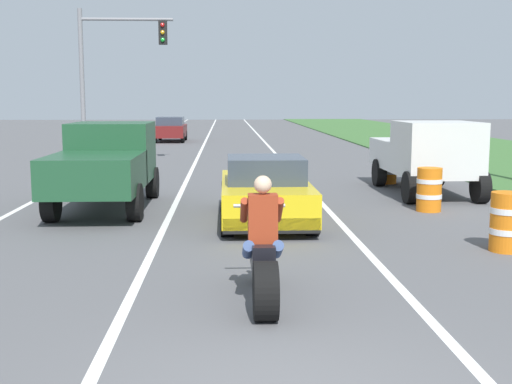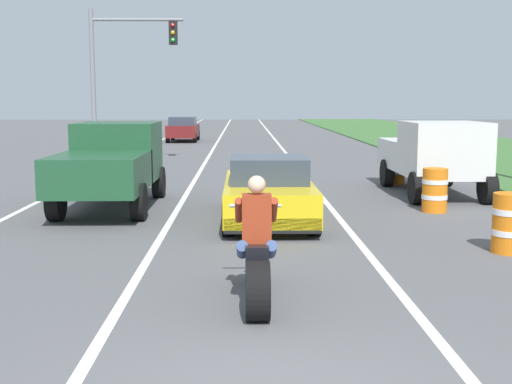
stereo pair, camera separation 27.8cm
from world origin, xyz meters
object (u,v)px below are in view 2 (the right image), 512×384
traffic_light_mast_near (120,64)px  construction_barrel_nearest (510,223)px  construction_barrel_far (396,167)px  distant_car_far_ahead (183,129)px  sports_car_yellow (268,191)px  pickup_truck_left_lane_dark_green (111,161)px  pickup_truck_right_shoulder_white (433,153)px  construction_barrel_mid (435,190)px  motorcycle_with_rider (257,258)px

traffic_light_mast_near → construction_barrel_nearest: 18.39m
construction_barrel_far → distant_car_far_ahead: bearing=111.8°
sports_car_yellow → traffic_light_mast_near: traffic_light_mast_near is taller
pickup_truck_left_lane_dark_green → distant_car_far_ahead: bearing=91.3°
pickup_truck_right_shoulder_white → construction_barrel_nearest: (-0.68, -6.87, -0.60)m
pickup_truck_left_lane_dark_green → pickup_truck_right_shoulder_white: bearing=14.9°
pickup_truck_right_shoulder_white → distant_car_far_ahead: bearing=110.9°
pickup_truck_left_lane_dark_green → distant_car_far_ahead: (-0.57, 25.10, -0.33)m
distant_car_far_ahead → traffic_light_mast_near: bearing=-94.6°
pickup_truck_right_shoulder_white → distant_car_far_ahead: pickup_truck_right_shoulder_white is taller
sports_car_yellow → construction_barrel_far: size_ratio=4.30×
pickup_truck_right_shoulder_white → construction_barrel_mid: pickup_truck_right_shoulder_white is taller
pickup_truck_left_lane_dark_green → pickup_truck_right_shoulder_white: (8.18, 2.18, 0.00)m
construction_barrel_mid → distant_car_far_ahead: (-7.99, 25.76, 0.27)m
construction_barrel_nearest → motorcycle_with_rider: bearing=-147.5°
distant_car_far_ahead → motorcycle_with_rider: bearing=-83.3°
motorcycle_with_rider → traffic_light_mast_near: (-4.95, 18.26, 3.34)m
pickup_truck_left_lane_dark_green → construction_barrel_nearest: bearing=-32.1°
construction_barrel_far → distant_car_far_ahead: (-8.27, 20.71, 0.27)m
motorcycle_with_rider → construction_barrel_nearest: bearing=32.5°
traffic_light_mast_near → construction_barrel_mid: (9.14, -11.50, -3.43)m
motorcycle_with_rider → construction_barrel_nearest: 5.06m
construction_barrel_mid → pickup_truck_right_shoulder_white: bearing=75.1°
traffic_light_mast_near → construction_barrel_mid: size_ratio=6.00×
pickup_truck_right_shoulder_white → distant_car_far_ahead: 24.54m
pickup_truck_left_lane_dark_green → construction_barrel_mid: (7.42, -0.66, -0.60)m
motorcycle_with_rider → sports_car_yellow: (0.37, 5.69, 0.04)m
pickup_truck_left_lane_dark_green → construction_barrel_nearest: size_ratio=4.80×
pickup_truck_left_lane_dark_green → construction_barrel_mid: bearing=-5.1°
sports_car_yellow → construction_barrel_nearest: (3.90, -2.98, -0.13)m
motorcycle_with_rider → sports_car_yellow: size_ratio=0.51×
pickup_truck_left_lane_dark_green → construction_barrel_nearest: 8.87m
traffic_light_mast_near → pickup_truck_right_shoulder_white: bearing=-41.2°
sports_car_yellow → distant_car_far_ahead: bearing=98.8°
traffic_light_mast_near → construction_barrel_far: traffic_light_mast_near is taller
construction_barrel_nearest → construction_barrel_mid: size_ratio=1.00×
sports_car_yellow → construction_barrel_mid: bearing=15.5°
motorcycle_with_rider → pickup_truck_left_lane_dark_green: size_ratio=0.46×
pickup_truck_right_shoulder_white → construction_barrel_nearest: pickup_truck_right_shoulder_white is taller
distant_car_far_ahead → construction_barrel_nearest: bearing=-74.9°
pickup_truck_right_shoulder_white → construction_barrel_far: pickup_truck_right_shoulder_white is taller
pickup_truck_right_shoulder_white → traffic_light_mast_near: traffic_light_mast_near is taller
sports_car_yellow → pickup_truck_right_shoulder_white: (4.58, 3.90, 0.48)m
pickup_truck_left_lane_dark_green → construction_barrel_mid: pickup_truck_left_lane_dark_green is taller
pickup_truck_left_lane_dark_green → distant_car_far_ahead: pickup_truck_left_lane_dark_green is taller
construction_barrel_nearest → sports_car_yellow: bearing=142.6°
sports_car_yellow → construction_barrel_far: bearing=56.1°
construction_barrel_mid → construction_barrel_far: same height
distant_car_far_ahead → sports_car_yellow: bearing=-81.2°
construction_barrel_nearest → construction_barrel_mid: same height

